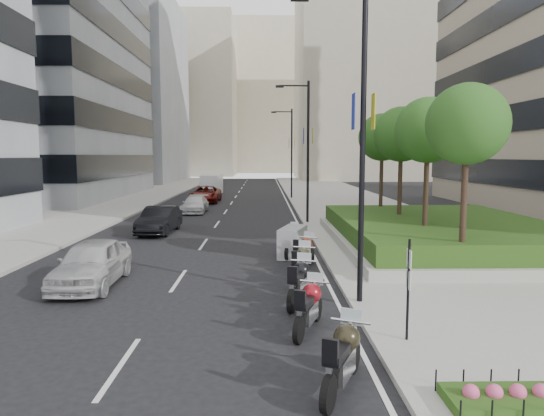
{
  "coord_description": "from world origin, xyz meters",
  "views": [
    {
      "loc": [
        1.51,
        -12.72,
        4.37
      ],
      "look_at": [
        1.88,
        9.16,
        2.0
      ],
      "focal_mm": 32.0,
      "sensor_mm": 36.0,
      "label": 1
    }
  ],
  "objects_px": {
    "motorcycle_4": "(304,252)",
    "delivery_van": "(212,185)",
    "lamp_post_1": "(306,145)",
    "motorcycle_6": "(292,236)",
    "lamp_post_2": "(290,149)",
    "motorcycle_1": "(309,307)",
    "motorcycle_3": "(301,265)",
    "motorcycle_2": "(299,282)",
    "car_b": "(159,220)",
    "motorcycle_5": "(293,242)",
    "car_c": "(195,204)",
    "lamp_post_0": "(357,131)",
    "parking_sign": "(408,284)",
    "car_d": "(206,194)",
    "motorcycle_0": "(343,357)",
    "car_a": "(92,263)"
  },
  "relations": [
    {
      "from": "motorcycle_0",
      "to": "motorcycle_1",
      "type": "relative_size",
      "value": 1.0
    },
    {
      "from": "car_c",
      "to": "car_d",
      "type": "bearing_deg",
      "value": 92.0
    },
    {
      "from": "motorcycle_0",
      "to": "motorcycle_6",
      "type": "relative_size",
      "value": 1.12
    },
    {
      "from": "lamp_post_0",
      "to": "lamp_post_2",
      "type": "relative_size",
      "value": 1.0
    },
    {
      "from": "motorcycle_1",
      "to": "car_a",
      "type": "bearing_deg",
      "value": 78.39
    },
    {
      "from": "motorcycle_0",
      "to": "car_c",
      "type": "xyz_separation_m",
      "value": [
        -6.77,
        28.51,
        0.01
      ]
    },
    {
      "from": "motorcycle_1",
      "to": "motorcycle_3",
      "type": "relative_size",
      "value": 0.96
    },
    {
      "from": "lamp_post_1",
      "to": "delivery_van",
      "type": "xyz_separation_m",
      "value": [
        -8.61,
        24.58,
        -4.04
      ]
    },
    {
      "from": "car_c",
      "to": "motorcycle_4",
      "type": "bearing_deg",
      "value": -68.9
    },
    {
      "from": "lamp_post_1",
      "to": "motorcycle_3",
      "type": "xyz_separation_m",
      "value": [
        -1.36,
        -14.44,
        -4.43
      ]
    },
    {
      "from": "motorcycle_1",
      "to": "motorcycle_6",
      "type": "bearing_deg",
      "value": 19.65
    },
    {
      "from": "motorcycle_5",
      "to": "car_b",
      "type": "distance_m",
      "value": 9.67
    },
    {
      "from": "lamp_post_2",
      "to": "motorcycle_6",
      "type": "relative_size",
      "value": 4.59
    },
    {
      "from": "motorcycle_2",
      "to": "motorcycle_1",
      "type": "bearing_deg",
      "value": -160.41
    },
    {
      "from": "lamp_post_0",
      "to": "motorcycle_2",
      "type": "relative_size",
      "value": 3.85
    },
    {
      "from": "motorcycle_6",
      "to": "parking_sign",
      "type": "bearing_deg",
      "value": -156.68
    },
    {
      "from": "lamp_post_0",
      "to": "motorcycle_3",
      "type": "bearing_deg",
      "value": 118.01
    },
    {
      "from": "lamp_post_0",
      "to": "car_d",
      "type": "distance_m",
      "value": 32.84
    },
    {
      "from": "car_a",
      "to": "motorcycle_2",
      "type": "bearing_deg",
      "value": -18.45
    },
    {
      "from": "lamp_post_2",
      "to": "car_b",
      "type": "distance_m",
      "value": 23.56
    },
    {
      "from": "motorcycle_3",
      "to": "delivery_van",
      "type": "xyz_separation_m",
      "value": [
        -7.25,
        39.02,
        0.39
      ]
    },
    {
      "from": "car_d",
      "to": "car_b",
      "type": "bearing_deg",
      "value": -90.7
    },
    {
      "from": "car_a",
      "to": "lamp_post_0",
      "type": "bearing_deg",
      "value": -17.05
    },
    {
      "from": "motorcycle_4",
      "to": "delivery_van",
      "type": "bearing_deg",
      "value": 36.0
    },
    {
      "from": "motorcycle_0",
      "to": "motorcycle_5",
      "type": "distance_m",
      "value": 12.05
    },
    {
      "from": "motorcycle_6",
      "to": "car_b",
      "type": "relative_size",
      "value": 0.43
    },
    {
      "from": "motorcycle_4",
      "to": "delivery_van",
      "type": "xyz_separation_m",
      "value": [
        -7.53,
        36.77,
        0.41
      ]
    },
    {
      "from": "motorcycle_0",
      "to": "motorcycle_3",
      "type": "distance_m",
      "value": 7.64
    },
    {
      "from": "motorcycle_3",
      "to": "car_b",
      "type": "bearing_deg",
      "value": 49.78
    },
    {
      "from": "motorcycle_2",
      "to": "motorcycle_4",
      "type": "height_order",
      "value": "motorcycle_2"
    },
    {
      "from": "motorcycle_6",
      "to": "delivery_van",
      "type": "relative_size",
      "value": 0.37
    },
    {
      "from": "lamp_post_2",
      "to": "motorcycle_2",
      "type": "distance_m",
      "value": 35.05
    },
    {
      "from": "motorcycle_4",
      "to": "motorcycle_6",
      "type": "relative_size",
      "value": 1.1
    },
    {
      "from": "lamp_post_0",
      "to": "motorcycle_1",
      "type": "relative_size",
      "value": 4.07
    },
    {
      "from": "motorcycle_4",
      "to": "motorcycle_5",
      "type": "xyz_separation_m",
      "value": [
        -0.31,
        2.16,
        0.03
      ]
    },
    {
      "from": "lamp_post_2",
      "to": "motorcycle_0",
      "type": "relative_size",
      "value": 4.08
    },
    {
      "from": "motorcycle_5",
      "to": "car_c",
      "type": "height_order",
      "value": "motorcycle_5"
    },
    {
      "from": "lamp_post_2",
      "to": "motorcycle_3",
      "type": "distance_m",
      "value": 32.77
    },
    {
      "from": "motorcycle_4",
      "to": "car_b",
      "type": "distance_m",
      "value": 11.44
    },
    {
      "from": "motorcycle_4",
      "to": "delivery_van",
      "type": "height_order",
      "value": "delivery_van"
    },
    {
      "from": "motorcycle_2",
      "to": "car_b",
      "type": "xyz_separation_m",
      "value": [
        -6.96,
        13.2,
        0.11
      ]
    },
    {
      "from": "lamp_post_0",
      "to": "motorcycle_1",
      "type": "xyz_separation_m",
      "value": [
        -1.51,
        -2.0,
        -4.45
      ]
    },
    {
      "from": "lamp_post_0",
      "to": "motorcycle_0",
      "type": "xyz_separation_m",
      "value": [
        -1.17,
        -5.08,
        -4.43
      ]
    },
    {
      "from": "lamp_post_2",
      "to": "motorcycle_4",
      "type": "bearing_deg",
      "value": -92.04
    },
    {
      "from": "motorcycle_1",
      "to": "motorcycle_5",
      "type": "xyz_separation_m",
      "value": [
        0.12,
        8.97,
        0.03
      ]
    },
    {
      "from": "lamp_post_2",
      "to": "car_a",
      "type": "height_order",
      "value": "lamp_post_2"
    },
    {
      "from": "lamp_post_0",
      "to": "car_d",
      "type": "height_order",
      "value": "lamp_post_0"
    },
    {
      "from": "car_c",
      "to": "car_d",
      "type": "relative_size",
      "value": 0.8
    },
    {
      "from": "parking_sign",
      "to": "motorcycle_6",
      "type": "relative_size",
      "value": 1.27
    },
    {
      "from": "parking_sign",
      "to": "delivery_van",
      "type": "relative_size",
      "value": 0.47
    }
  ]
}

